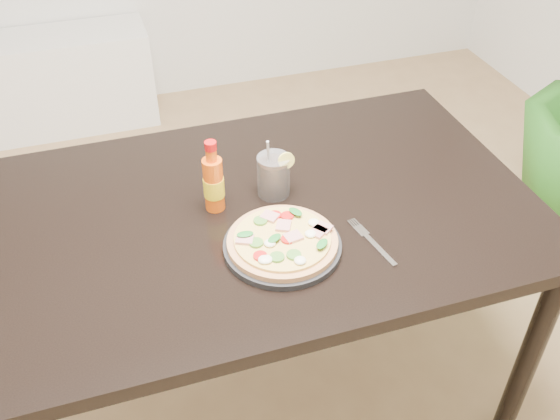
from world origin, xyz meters
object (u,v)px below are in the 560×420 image
object	(u,v)px
media_console	(13,88)
hot_sauce_bottle	(214,183)
cola_cup	(274,176)
fork	(370,240)
pizza	(283,240)
dining_table	(266,231)
plate	(282,246)

from	to	relation	value
media_console	hot_sauce_bottle	bearing A→B (deg)	-71.14
cola_cup	fork	bearing A→B (deg)	-57.52
pizza	cola_cup	world-z (taller)	cola_cup
dining_table	cola_cup	distance (m)	0.15
fork	cola_cup	bearing A→B (deg)	112.36
pizza	hot_sauce_bottle	distance (m)	0.24
dining_table	cola_cup	xyz separation A→B (m)	(0.04, 0.05, 0.14)
pizza	hot_sauce_bottle	world-z (taller)	hot_sauce_bottle
plate	media_console	size ratio (longest dim) A/B	0.20
pizza	media_console	distance (m)	2.29
plate	hot_sauce_bottle	size ratio (longest dim) A/B	1.41
fork	pizza	bearing A→B (deg)	159.30
pizza	fork	world-z (taller)	pizza
plate	fork	distance (m)	0.22
plate	media_console	world-z (taller)	plate
dining_table	pizza	bearing A→B (deg)	-93.17
cola_cup	fork	distance (m)	0.31
hot_sauce_bottle	fork	size ratio (longest dim) A/B	1.06
dining_table	media_console	xyz separation A→B (m)	(-0.77, 1.93, -0.42)
plate	hot_sauce_bottle	xyz separation A→B (m)	(-0.12, 0.20, 0.07)
dining_table	fork	xyz separation A→B (m)	(0.20, -0.21, 0.09)
pizza	cola_cup	size ratio (longest dim) A/B	1.50
hot_sauce_bottle	cola_cup	size ratio (longest dim) A/B	1.14
dining_table	pizza	distance (m)	0.20
pizza	fork	xyz separation A→B (m)	(0.21, -0.04, -0.02)
fork	dining_table	bearing A→B (deg)	124.03
hot_sauce_bottle	fork	bearing A→B (deg)	-36.74
hot_sauce_bottle	fork	xyz separation A→B (m)	(0.33, -0.24, -0.08)
plate	cola_cup	xyz separation A→B (m)	(0.05, 0.22, 0.05)
hot_sauce_bottle	media_console	size ratio (longest dim) A/B	0.14
dining_table	fork	distance (m)	0.30
pizza	fork	distance (m)	0.22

